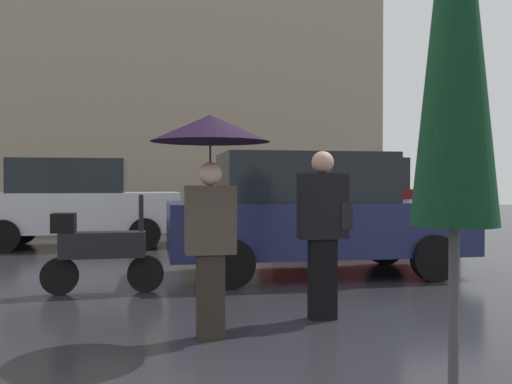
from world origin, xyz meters
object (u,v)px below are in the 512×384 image
parked_car_left (77,202)px  parked_car_distant (313,213)px  pedestrian_with_bag (324,224)px  parked_scooter (99,249)px  pedestrian_with_umbrella (210,157)px  parked_car_right (354,199)px  folded_patio_umbrella_near (455,38)px

parked_car_left → parked_car_distant: 6.01m
parked_car_distant → pedestrian_with_bag: bearing=-105.7°
parked_scooter → parked_car_distant: 3.17m
pedestrian_with_umbrella → parked_car_right: size_ratio=0.44×
pedestrian_with_bag → parked_car_left: bearing=38.3°
pedestrian_with_bag → parked_car_left: (-3.28, 7.19, -0.00)m
parked_scooter → parked_car_right: bearing=35.1°
pedestrian_with_umbrella → pedestrian_with_bag: 1.46m
parked_car_distant → folded_patio_umbrella_near: bearing=-103.7°
parked_car_left → parked_car_distant: parked_car_left is taller
folded_patio_umbrella_near → pedestrian_with_bag: folded_patio_umbrella_near is taller
parked_car_distant → parked_scooter: bearing=-165.6°
parked_car_left → pedestrian_with_umbrella: bearing=120.7°
pedestrian_with_bag → pedestrian_with_umbrella: bearing=126.5°
parked_car_right → parked_scooter: bearing=47.2°
pedestrian_with_umbrella → parked_car_distant: bearing=117.0°
pedestrian_with_bag → parked_scooter: size_ratio=1.13×
parked_car_left → parked_car_right: 6.36m
parked_scooter → pedestrian_with_umbrella: bearing=-74.1°
pedestrian_with_umbrella → parked_car_right: 9.02m
pedestrian_with_umbrella → parked_car_left: bearing=162.8°
pedestrian_with_umbrella → parked_scooter: size_ratio=1.32×
parked_car_distant → pedestrian_with_umbrella: bearing=-122.3°
parked_car_left → parked_scooter: bearing=115.3°
pedestrian_with_bag → parked_car_distant: bearing=-0.4°
pedestrian_with_bag → parked_car_distant: size_ratio=0.38×
parked_car_distant → parked_car_left: bearing=129.4°
folded_patio_umbrella_near → pedestrian_with_bag: 3.92m
pedestrian_with_bag → parked_car_left: parked_car_left is taller
folded_patio_umbrella_near → pedestrian_with_bag: (0.71, 3.75, -0.91)m
parked_scooter → parked_car_right: (5.44, 5.62, 0.43)m
folded_patio_umbrella_near → pedestrian_with_umbrella: bearing=98.7°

